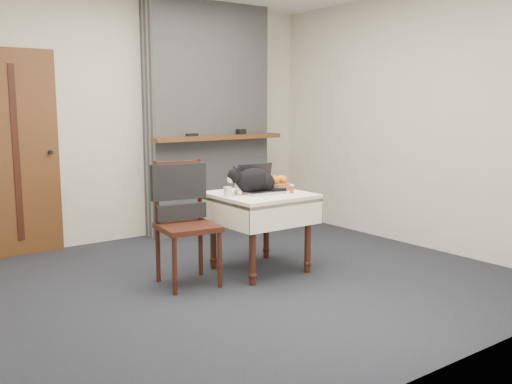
# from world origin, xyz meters

# --- Properties ---
(ground) EXTENTS (4.50, 4.50, 0.00)m
(ground) POSITION_xyz_m (0.00, 0.00, 0.00)
(ground) COLOR black
(ground) RESTS_ON ground
(room_shell) EXTENTS (4.52, 4.01, 2.61)m
(room_shell) POSITION_xyz_m (0.00, 0.46, 1.76)
(room_shell) COLOR beige
(room_shell) RESTS_ON ground
(door) EXTENTS (0.82, 0.10, 2.00)m
(door) POSITION_xyz_m (-1.20, 1.97, 1.00)
(door) COLOR brown
(door) RESTS_ON ground
(chimney) EXTENTS (1.62, 0.48, 2.60)m
(chimney) POSITION_xyz_m (0.90, 1.85, 1.30)
(chimney) COLOR gray
(chimney) RESTS_ON ground
(side_table) EXTENTS (0.78, 0.78, 0.70)m
(side_table) POSITION_xyz_m (0.37, 0.14, 0.59)
(side_table) COLOR #33180D
(side_table) RESTS_ON ground
(laptop) EXTENTS (0.37, 0.32, 0.25)m
(laptop) POSITION_xyz_m (0.39, 0.17, 0.76)
(laptop) COLOR #B7B7BC
(laptop) RESTS_ON side_table
(cat) EXTENTS (0.50, 0.31, 0.25)m
(cat) POSITION_xyz_m (0.33, 0.16, 0.81)
(cat) COLOR black
(cat) RESTS_ON side_table
(cream_jar) EXTENTS (0.07, 0.07, 0.08)m
(cream_jar) POSITION_xyz_m (0.05, 0.16, 0.74)
(cream_jar) COLOR silver
(cream_jar) RESTS_ON side_table
(pill_bottle) EXTENTS (0.04, 0.04, 0.08)m
(pill_bottle) POSITION_xyz_m (0.60, -0.02, 0.74)
(pill_bottle) COLOR #A83C14
(pill_bottle) RESTS_ON side_table
(fruit_basket) EXTENTS (0.22, 0.22, 0.13)m
(fruit_basket) POSITION_xyz_m (0.62, 0.20, 0.75)
(fruit_basket) COLOR brown
(fruit_basket) RESTS_ON side_table
(desk_clutter) EXTENTS (0.11, 0.12, 0.01)m
(desk_clutter) POSITION_xyz_m (0.58, 0.13, 0.70)
(desk_clutter) COLOR black
(desk_clutter) RESTS_ON side_table
(chair) EXTENTS (0.51, 0.50, 1.02)m
(chair) POSITION_xyz_m (-0.33, 0.27, 0.65)
(chair) COLOR #33180D
(chair) RESTS_ON ground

